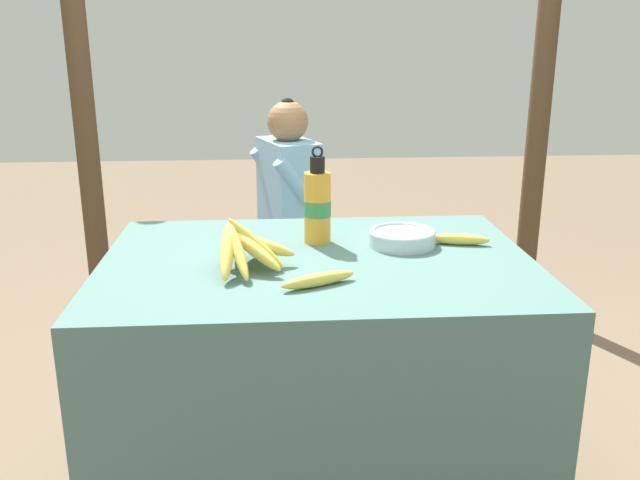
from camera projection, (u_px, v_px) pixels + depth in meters
name	position (u px, v px, depth m)	size (l,w,h in m)	color
market_counter	(318.00, 379.00, 2.08)	(1.25, 0.89, 0.78)	#4C706B
banana_bunch_ripe	(246.00, 244.00, 1.87)	(0.21, 0.32, 0.15)	#4C381E
serving_bowl	(402.00, 237.00, 2.08)	(0.21, 0.21, 0.05)	silver
water_bottle	(317.00, 206.00, 2.08)	(0.08, 0.08, 0.30)	gold
loose_banana_front	(318.00, 280.00, 1.74)	(0.21, 0.12, 0.04)	#E0C64C
loose_banana_side	(458.00, 239.00, 2.09)	(0.20, 0.08, 0.04)	#E0C64C
wooden_bench	(320.00, 261.00, 3.28)	(1.33, 0.32, 0.42)	#4C3823
seated_vendor	(280.00, 204.00, 3.14)	(0.47, 0.43, 1.13)	#564C60
banana_bunch_green	(403.00, 232.00, 3.27)	(0.18, 0.27, 0.13)	#4C381E
support_post_near	(82.00, 90.00, 3.16)	(0.11, 0.11, 2.30)	#4C3823
support_post_far	(542.00, 88.00, 3.31)	(0.11, 0.11, 2.30)	#4C3823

